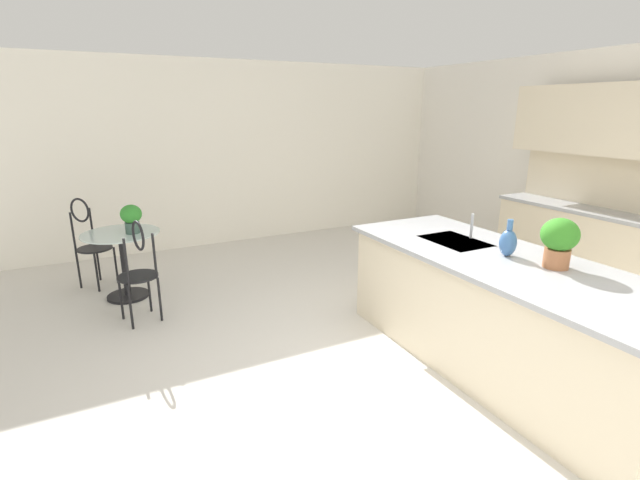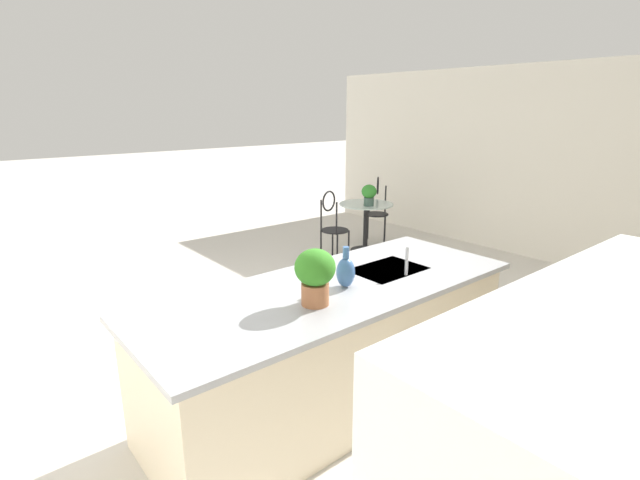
# 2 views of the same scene
# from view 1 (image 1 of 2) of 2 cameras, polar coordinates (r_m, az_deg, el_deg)

# --- Properties ---
(ground_plane) EXTENTS (40.00, 40.00, 0.00)m
(ground_plane) POSITION_cam_1_polar(r_m,az_deg,el_deg) (3.81, 8.20, -16.13)
(ground_plane) COLOR beige
(wall_left_window) EXTENTS (0.12, 7.80, 2.70)m
(wall_left_window) POSITION_cam_1_polar(r_m,az_deg,el_deg) (7.16, -11.51, 10.42)
(wall_left_window) COLOR silver
(wall_left_window) RESTS_ON ground
(kitchen_island) EXTENTS (2.80, 1.06, 0.92)m
(kitchen_island) POSITION_cam_1_polar(r_m,az_deg,el_deg) (3.92, 21.42, -8.51)
(kitchen_island) COLOR beige
(kitchen_island) RESTS_ON ground
(back_counter_run) EXTENTS (2.44, 0.64, 1.52)m
(back_counter_run) POSITION_cam_1_polar(r_m,az_deg,el_deg) (6.13, 31.51, -0.77)
(back_counter_run) COLOR beige
(back_counter_run) RESTS_ON ground
(upper_cabinet_run) EXTENTS (2.40, 0.36, 0.76)m
(upper_cabinet_run) POSITION_cam_1_polar(r_m,az_deg,el_deg) (5.91, 33.40, 12.37)
(upper_cabinet_run) COLOR beige
(upper_cabinet_run) RESTS_ON back_counter_run
(bistro_table) EXTENTS (0.80, 0.80, 0.74)m
(bistro_table) POSITION_cam_1_polar(r_m,az_deg,el_deg) (5.41, -23.24, -2.16)
(bistro_table) COLOR black
(bistro_table) RESTS_ON ground
(chair_near_window) EXTENTS (0.52, 0.46, 1.04)m
(chair_near_window) POSITION_cam_1_polar(r_m,az_deg,el_deg) (4.68, -21.67, -3.12)
(chair_near_window) COLOR black
(chair_near_window) RESTS_ON ground
(chair_by_island) EXTENTS (0.54, 0.54, 1.04)m
(chair_by_island) POSITION_cam_1_polar(r_m,az_deg,el_deg) (5.91, -26.75, 0.16)
(chair_by_island) COLOR black
(chair_by_island) RESTS_ON ground
(sink_faucet) EXTENTS (0.02, 0.02, 0.22)m
(sink_faucet) POSITION_cam_1_polar(r_m,az_deg,el_deg) (4.22, 18.37, 1.66)
(sink_faucet) COLOR #B2B5BA
(sink_faucet) RESTS_ON kitchen_island
(potted_plant_on_table) EXTENTS (0.22, 0.22, 0.31)m
(potted_plant_on_table) POSITION_cam_1_polar(r_m,az_deg,el_deg) (5.23, -22.44, 2.67)
(potted_plant_on_table) COLOR #385147
(potted_plant_on_table) RESTS_ON bistro_table
(potted_plant_counter_near) EXTENTS (0.26, 0.26, 0.36)m
(potted_plant_counter_near) POSITION_cam_1_polar(r_m,az_deg,el_deg) (3.65, 27.64, 0.04)
(potted_plant_counter_near) COLOR #9E603D
(potted_plant_counter_near) RESTS_ON kitchen_island
(vase_on_counter) EXTENTS (0.13, 0.13, 0.29)m
(vase_on_counter) POSITION_cam_1_polar(r_m,az_deg,el_deg) (3.81, 22.37, -0.25)
(vase_on_counter) COLOR #386099
(vase_on_counter) RESTS_ON kitchen_island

